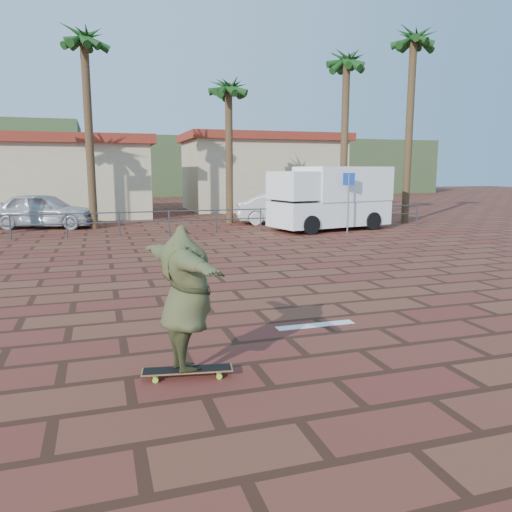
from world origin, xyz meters
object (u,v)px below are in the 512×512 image
(longboard, at_px, (187,370))
(campervan, at_px, (331,197))
(skateboarder, at_px, (186,299))
(car_white, at_px, (281,209))
(car_silver, at_px, (44,210))

(longboard, bearing_deg, campervan, 67.27)
(skateboarder, bearing_deg, car_white, -36.17)
(campervan, relative_size, car_silver, 1.20)
(campervan, bearing_deg, longboard, -134.12)
(car_white, bearing_deg, longboard, 166.80)
(longboard, xyz_separation_m, skateboarder, (-0.00, 0.00, 0.95))
(skateboarder, height_order, car_silver, skateboarder)
(car_silver, distance_m, car_white, 11.17)
(skateboarder, height_order, campervan, campervan)
(longboard, xyz_separation_m, campervan, (8.90, 14.22, 1.37))
(longboard, bearing_deg, skateboarder, -170.68)
(longboard, distance_m, skateboarder, 0.95)
(skateboarder, relative_size, car_white, 0.52)
(longboard, relative_size, skateboarder, 0.52)
(car_white, bearing_deg, campervan, -146.84)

